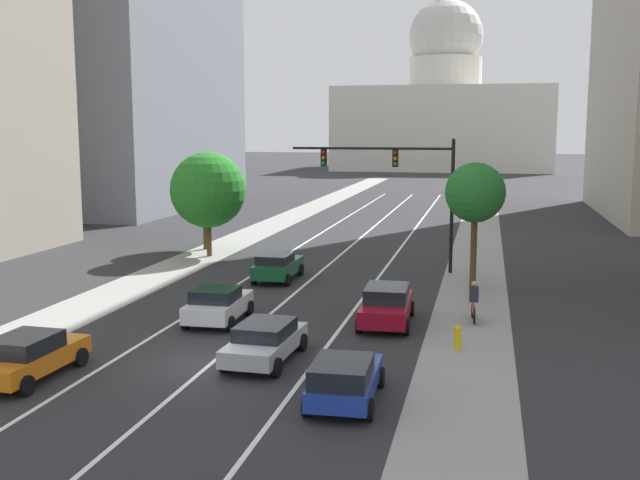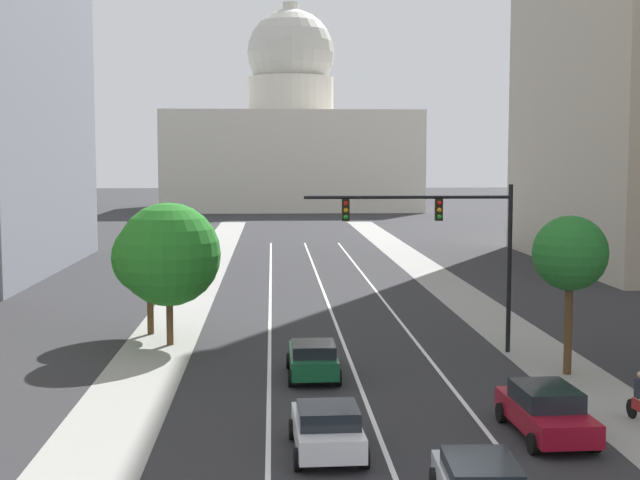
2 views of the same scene
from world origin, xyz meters
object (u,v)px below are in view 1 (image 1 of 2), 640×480
Objects in this scene: car_silver at (265,341)px; car_white at (218,304)px; fire_hydrant at (458,337)px; street_tree_mid_left at (205,193)px; traffic_signal_mast at (402,176)px; car_green at (277,266)px; street_tree_far_right at (475,193)px; car_crimson at (387,305)px; capitol_building at (444,114)px; cyclist at (474,302)px; car_orange at (29,356)px; car_blue at (344,379)px; street_tree_near_left at (208,190)px.

car_silver is 5.77m from car_white.
fire_hydrant is 26.71m from street_tree_mid_left.
car_white is 15.27m from traffic_signal_mast.
car_green is (-0.00, 9.09, -0.00)m from car_white.
traffic_signal_mast is 1.62× the size of street_tree_mid_left.
fire_hydrant is at bearing -91.63° from street_tree_far_right.
traffic_signal_mast is (-0.79, 11.92, 4.57)m from car_crimson.
capitol_building is 119.69m from street_tree_far_right.
capitol_building reaches higher than street_tree_mid_left.
traffic_signal_mast is at bearing 16.29° from cyclist.
traffic_signal_mast is (9.55, 21.29, 4.63)m from car_orange.
traffic_signal_mast is 5.85m from street_tree_far_right.
street_tree_mid_left is (-14.49, 26.26, 3.04)m from car_blue.
fire_hydrant is at bearing -46.77° from street_tree_near_left.
capitol_building is 7.39× the size of street_tree_mid_left.
car_white is 10.07m from fire_hydrant.
car_blue is at bearing -60.76° from street_tree_near_left.
capitol_building is at bearing 85.91° from street_tree_near_left.
car_orange is at bearing -128.53° from street_tree_far_right.
capitol_building reaches higher than cyclist.
fire_hydrant is at bearing -137.03° from car_crimson.
car_crimson is 9.37m from car_blue.
street_tree_near_left is (-6.34, 6.48, 3.45)m from car_green.
street_tree_near_left is at bearing 43.96° from car_green.
car_green is (-3.45, 13.72, 0.04)m from car_silver.
street_tree_far_right is 17.80m from street_tree_near_left.
cyclist is at bearing -73.49° from car_crimson.
fire_hydrant is at bearing -101.61° from car_white.
street_tree_mid_left is (-7.58, 9.09, 3.03)m from car_green.
street_tree_far_right is (10.23, 9.10, 4.07)m from car_white.
traffic_signal_mast is at bearing -87.82° from capitol_building.
capitol_building is at bearing 93.61° from fire_hydrant.
car_white is at bearing 38.77° from car_blue.
car_crimson is 22.44m from street_tree_mid_left.
car_green is 12.22m from street_tree_mid_left.
car_green is 12.33m from cyclist.
street_tree_far_right is (3.32, 17.19, 4.08)m from car_blue.
car_blue is 0.45× the size of traffic_signal_mast.
car_blue is 0.94× the size of car_orange.
fire_hydrant is 11.68m from street_tree_far_right.
car_white is at bearing 97.85° from cyclist.
traffic_signal_mast is at bearing -19.92° from street_tree_mid_left.
street_tree_far_right reaches higher than car_green.
car_crimson is 6.85m from car_silver.
capitol_building is 9.76× the size of car_green.
traffic_signal_mast is 1.39× the size of street_tree_near_left.
street_tree_far_right is (-0.17, 6.63, 4.00)m from cyclist.
car_blue reaches higher than fire_hydrant.
traffic_signal_mast reaches higher than car_blue.
car_white is 4.50× the size of fire_hydrant.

